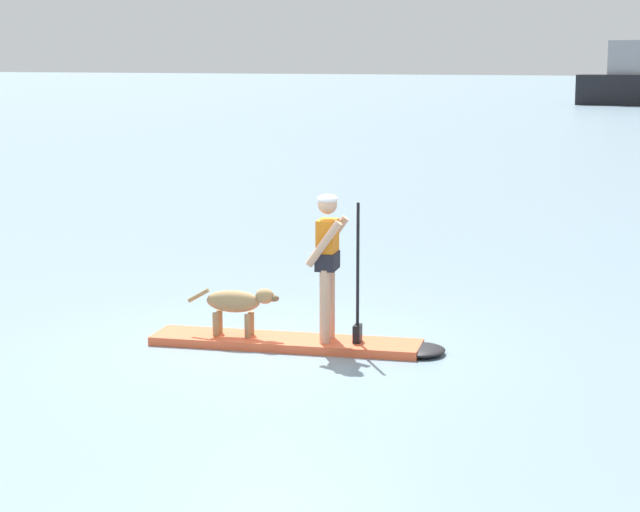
# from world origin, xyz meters

# --- Properties ---
(ground_plane) EXTENTS (400.00, 400.00, 0.00)m
(ground_plane) POSITION_xyz_m (0.00, 0.00, 0.00)
(ground_plane) COLOR slate
(paddleboard) EXTENTS (3.46, 1.24, 0.10)m
(paddleboard) POSITION_xyz_m (0.22, 0.04, 0.05)
(paddleboard) COLOR #E55933
(paddleboard) RESTS_ON ground_plane
(person_paddler) EXTENTS (0.65, 0.54, 1.68)m
(person_paddler) POSITION_xyz_m (0.50, 0.09, 1.08)
(person_paddler) COLOR tan
(person_paddler) RESTS_ON paddleboard
(dog) EXTENTS (1.10, 0.33, 0.57)m
(dog) POSITION_xyz_m (-0.57, -0.10, 0.49)
(dog) COLOR #997A51
(dog) RESTS_ON paddleboard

